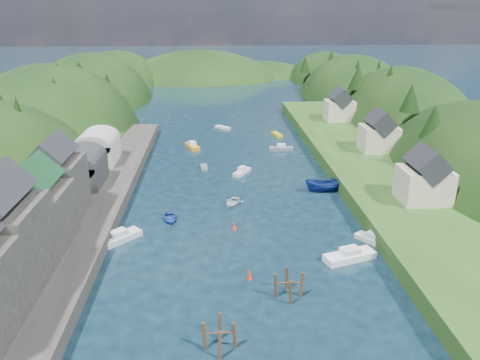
{
  "coord_description": "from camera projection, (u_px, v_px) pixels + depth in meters",
  "views": [
    {
      "loc": [
        -3.9,
        -41.09,
        29.74
      ],
      "look_at": [
        0.0,
        28.0,
        4.0
      ],
      "focal_mm": 35.0,
      "sensor_mm": 36.0,
      "label": 1
    }
  ],
  "objects": [
    {
      "name": "ground",
      "position": [
        234.0,
        161.0,
        95.81
      ],
      "size": [
        600.0,
        600.0,
        0.0
      ],
      "primitive_type": "plane",
      "color": "black",
      "rests_on": "ground"
    },
    {
      "name": "terrace_left_grass",
      "position": [
        23.0,
        222.0,
        65.66
      ],
      "size": [
        12.0,
        110.0,
        2.5
      ],
      "primitive_type": "cube",
      "color": "#234719",
      "rests_on": "ground"
    },
    {
      "name": "piling_cluster_far",
      "position": [
        289.0,
        287.0,
        50.61
      ],
      "size": [
        3.38,
        3.14,
        3.54
      ],
      "color": "#382314",
      "rests_on": "ground"
    },
    {
      "name": "channel_buoy_far",
      "position": [
        234.0,
        226.0,
        66.2
      ],
      "size": [
        0.7,
        0.7,
        1.1
      ],
      "color": "red",
      "rests_on": "ground"
    },
    {
      "name": "boat_sheds",
      "position": [
        89.0,
        154.0,
        82.3
      ],
      "size": [
        7.0,
        21.0,
        7.5
      ],
      "color": "#2D2D30",
      "rests_on": "quay_left"
    },
    {
      "name": "right_bank_cottages",
      "position": [
        374.0,
        133.0,
        93.69
      ],
      "size": [
        9.0,
        59.24,
        8.41
      ],
      "color": "beige",
      "rests_on": "terrace_right"
    },
    {
      "name": "hillside_right",
      "position": [
        399.0,
        155.0,
        124.17
      ],
      "size": [
        36.0,
        245.56,
        48.0
      ],
      "color": "black",
      "rests_on": "ground"
    },
    {
      "name": "quay_left",
      "position": [
        74.0,
        223.0,
        66.12
      ],
      "size": [
        12.0,
        110.0,
        2.0
      ],
      "primitive_type": "cube",
      "color": "#2D2B28",
      "rests_on": "ground"
    },
    {
      "name": "piling_cluster_near",
      "position": [
        220.0,
        338.0,
        42.93
      ],
      "size": [
        3.29,
        3.06,
        3.45
      ],
      "color": "#382314",
      "rests_on": "ground"
    },
    {
      "name": "hill_trees",
      "position": [
        230.0,
        95.0,
        105.2
      ],
      "size": [
        90.44,
        151.5,
        12.22
      ],
      "color": "black",
      "rests_on": "ground"
    },
    {
      "name": "moored_boats",
      "position": [
        246.0,
        223.0,
        66.91
      ],
      "size": [
        39.08,
        98.55,
        2.4
      ],
      "color": "white",
      "rests_on": "ground"
    },
    {
      "name": "quayside_buildings",
      "position": [
        14.0,
        227.0,
        51.16
      ],
      "size": [
        8.0,
        35.84,
        12.9
      ],
      "color": "#2D2B28",
      "rests_on": "quay_left"
    },
    {
      "name": "terrace_right",
      "position": [
        370.0,
        169.0,
        87.36
      ],
      "size": [
        16.0,
        120.0,
        2.4
      ],
      "primitive_type": "cube",
      "color": "#234719",
      "rests_on": "ground"
    },
    {
      "name": "hillside_left",
      "position": [
        54.0,
        164.0,
        119.62
      ],
      "size": [
        44.0,
        245.56,
        52.0
      ],
      "color": "black",
      "rests_on": "ground"
    },
    {
      "name": "channel_buoy_near",
      "position": [
        250.0,
        275.0,
        54.2
      ],
      "size": [
        0.7,
        0.7,
        1.1
      ],
      "color": "red",
      "rests_on": "ground"
    },
    {
      "name": "far_hills",
      "position": [
        225.0,
        100.0,
        215.68
      ],
      "size": [
        103.0,
        68.0,
        44.0
      ],
      "color": "black",
      "rests_on": "ground"
    }
  ]
}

